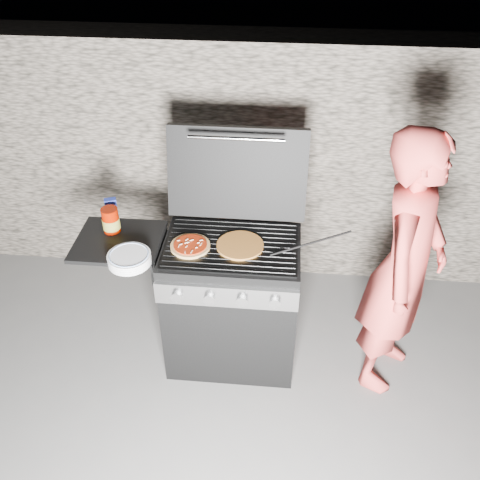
# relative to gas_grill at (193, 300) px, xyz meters

# --- Properties ---
(ground) EXTENTS (50.00, 50.00, 0.00)m
(ground) POSITION_rel_gas_grill_xyz_m (0.25, 0.00, -0.46)
(ground) COLOR #504F4E
(stone_wall) EXTENTS (8.00, 0.35, 1.80)m
(stone_wall) POSITION_rel_gas_grill_xyz_m (0.25, 1.05, 0.44)
(stone_wall) COLOR slate
(stone_wall) RESTS_ON ground
(gas_grill) EXTENTS (1.34, 0.79, 0.91)m
(gas_grill) POSITION_rel_gas_grill_xyz_m (0.00, 0.00, 0.00)
(gas_grill) COLOR black
(gas_grill) RESTS_ON ground
(pizza_topped) EXTENTS (0.28, 0.28, 0.03)m
(pizza_topped) POSITION_rel_gas_grill_xyz_m (0.02, -0.04, 0.47)
(pizza_topped) COLOR tan
(pizza_topped) RESTS_ON gas_grill
(pizza_plain) EXTENTS (0.34, 0.34, 0.01)m
(pizza_plain) POSITION_rel_gas_grill_xyz_m (0.30, -0.01, 0.46)
(pizza_plain) COLOR #C67532
(pizza_plain) RESTS_ON gas_grill
(sauce_jar) EXTENTS (0.11, 0.11, 0.16)m
(sauce_jar) POSITION_rel_gas_grill_xyz_m (-0.48, 0.09, 0.52)
(sauce_jar) COLOR #821100
(sauce_jar) RESTS_ON gas_grill
(blue_carton) EXTENTS (0.08, 0.06, 0.15)m
(blue_carton) POSITION_rel_gas_grill_xyz_m (-0.51, 0.20, 0.52)
(blue_carton) COLOR #2334A5
(blue_carton) RESTS_ON gas_grill
(plate_stack) EXTENTS (0.31, 0.31, 0.06)m
(plate_stack) POSITION_rel_gas_grill_xyz_m (-0.30, -0.20, 0.47)
(plate_stack) COLOR white
(plate_stack) RESTS_ON gas_grill
(person) EXTENTS (0.63, 0.73, 1.70)m
(person) POSITION_rel_gas_grill_xyz_m (1.24, -0.04, 0.40)
(person) COLOR #D5443E
(person) RESTS_ON ground
(tongs) EXTENTS (0.46, 0.17, 0.10)m
(tongs) POSITION_rel_gas_grill_xyz_m (0.70, 0.00, 0.50)
(tongs) COLOR black
(tongs) RESTS_ON gas_grill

